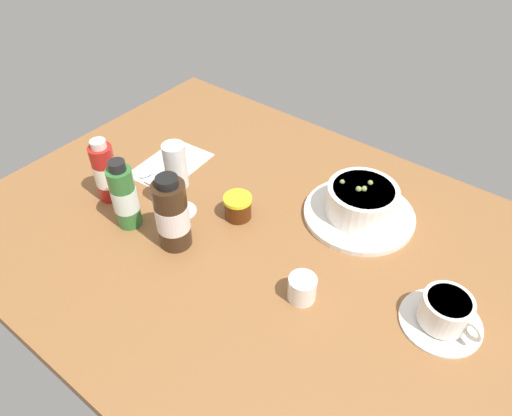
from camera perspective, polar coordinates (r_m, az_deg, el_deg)
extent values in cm
cube|color=brown|center=(96.27, -0.90, -3.43)|extent=(110.00, 84.00, 3.00)
cylinder|color=white|center=(100.16, 12.29, -0.76)|extent=(22.81, 22.81, 1.20)
cylinder|color=white|center=(97.70, 12.60, 0.86)|extent=(14.26, 14.26, 6.33)
cylinder|color=beige|center=(96.20, 12.81, 1.92)|extent=(12.26, 12.26, 1.60)
sphere|color=olive|center=(95.43, 12.88, 2.23)|extent=(1.15, 1.15, 1.15)
sphere|color=olive|center=(96.35, 10.35, 3.11)|extent=(1.01, 1.01, 1.01)
sphere|color=olive|center=(95.72, 12.95, 2.36)|extent=(0.91, 0.91, 0.91)
sphere|color=olive|center=(95.19, 12.26, 2.24)|extent=(1.22, 1.22, 1.22)
sphere|color=olive|center=(97.26, 13.60, 2.96)|extent=(1.11, 1.11, 1.11)
cube|color=white|center=(113.64, -10.23, 5.17)|extent=(13.55, 18.79, 0.30)
cube|color=silver|center=(113.19, -9.47, 5.36)|extent=(2.26, 14.05, 0.50)
cube|color=silver|center=(109.29, -12.34, 3.39)|extent=(2.47, 3.76, 0.40)
cube|color=silver|center=(114.93, -10.46, 5.86)|extent=(1.98, 13.04, 0.50)
ellipsoid|color=silver|center=(111.44, -13.02, 4.15)|extent=(2.40, 4.00, 0.60)
cylinder|color=white|center=(86.52, 21.36, -12.57)|extent=(13.64, 13.64, 0.90)
cylinder|color=white|center=(84.19, 21.87, -11.34)|extent=(8.15, 8.15, 5.21)
cylinder|color=#3E1D10|center=(82.61, 22.24, -10.45)|extent=(6.92, 6.92, 1.00)
torus|color=white|center=(82.89, 24.63, -13.37)|extent=(3.67, 1.87, 3.60)
cylinder|color=white|center=(82.82, 5.58, -9.60)|extent=(4.96, 4.96, 4.83)
cone|color=white|center=(80.63, 4.26, -9.34)|extent=(2.61, 2.87, 2.37)
cylinder|color=white|center=(100.58, -8.93, -0.30)|extent=(6.19, 6.19, 0.40)
cylinder|color=white|center=(98.20, -9.15, 1.27)|extent=(0.80, 0.80, 6.87)
cylinder|color=white|center=(93.17, -9.69, 5.06)|extent=(4.43, 4.43, 9.40)
cylinder|color=white|center=(94.01, -9.59, 4.38)|extent=(3.63, 3.63, 5.64)
cylinder|color=#50230A|center=(96.99, -2.19, -0.05)|extent=(5.55, 5.55, 4.30)
cylinder|color=yellow|center=(95.31, -2.23, 1.09)|extent=(5.83, 5.83, 0.80)
cylinder|color=#337233|center=(95.92, -15.55, 1.22)|extent=(4.92, 4.92, 13.52)
cylinder|color=white|center=(96.09, -15.52, 1.10)|extent=(5.02, 5.02, 5.14)
cylinder|color=black|center=(91.27, -16.42, 4.88)|extent=(3.20, 3.20, 1.90)
cylinder|color=#382314|center=(89.38, -10.06, -0.86)|extent=(6.24, 6.24, 14.37)
cylinder|color=silver|center=(89.57, -10.04, -1.00)|extent=(6.36, 6.36, 5.46)
cylinder|color=black|center=(84.21, -10.70, 3.15)|extent=(4.05, 4.05, 1.70)
cylinder|color=#B21E19|center=(103.79, -17.64, 4.03)|extent=(4.85, 4.85, 12.95)
cylinder|color=white|center=(103.94, -17.61, 3.92)|extent=(4.95, 4.95, 4.92)
cylinder|color=silver|center=(99.72, -18.50, 7.32)|extent=(3.15, 3.15, 1.59)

